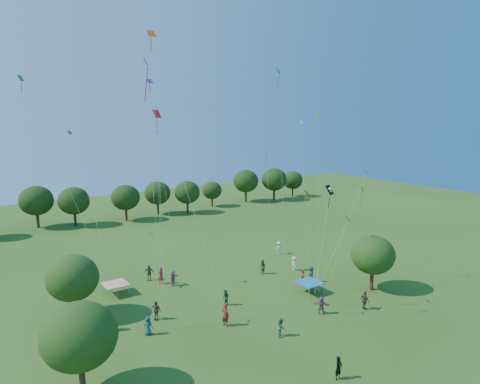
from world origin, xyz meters
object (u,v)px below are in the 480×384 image
near_tree_north (72,278)px  near_tree_east (373,255)px  near_tree_west (79,336)px  tent_blue (310,283)px  pirate_kite (330,192)px  tent_red_stripe (115,284)px  man_in_black (339,368)px  red_high_kite (159,109)px

near_tree_north → near_tree_east: bearing=-22.1°
near_tree_west → tent_blue: bearing=8.7°
near_tree_north → near_tree_west: bearing=-101.1°
pirate_kite → tent_blue: bearing=150.4°
near_tree_north → pirate_kite: bearing=-21.0°
tent_blue → pirate_kite: 9.17m
tent_red_stripe → pirate_kite: pirate_kite is taller
tent_red_stripe → near_tree_north: bearing=-147.8°
near_tree_west → pirate_kite: (24.02, 2.63, 6.23)m
near_tree_west → tent_blue: 23.00m
near_tree_north → man_in_black: size_ratio=3.49×
near_tree_east → pirate_kite: 7.95m
near_tree_east → man_in_black: near_tree_east is taller
near_tree_west → near_tree_north: bearing=78.9°
tent_red_stripe → near_tree_east: bearing=-31.9°
tent_red_stripe → tent_blue: same height
tent_blue → man_in_black: size_ratio=1.38×
near_tree_east → tent_red_stripe: size_ratio=2.53×
near_tree_west → red_high_kite: red_high_kite is taller
red_high_kite → tent_blue: bearing=-22.8°
near_tree_east → man_in_black: (-13.90, -8.49, -2.84)m
tent_blue → man_in_black: man_in_black is taller
near_tree_west → tent_blue: near_tree_west is taller
man_in_black → pirate_kite: 17.14m
near_tree_north → tent_blue: size_ratio=2.53×
tent_red_stripe → man_in_black: bearing=-70.9°
near_tree_north → near_tree_east: near_tree_east is taller
near_tree_north → tent_blue: bearing=-20.4°
near_tree_east → tent_blue: bearing=152.1°
near_tree_north → red_high_kite: bearing=-16.1°
near_tree_west → near_tree_east: near_tree_west is taller
near_tree_east → pirate_kite: bearing=152.7°
red_high_kite → near_tree_north: bearing=163.9°
near_tree_north → tent_blue: (20.39, -7.57, -2.53)m
pirate_kite → red_high_kite: bearing=156.5°
man_in_black → red_high_kite: size_ratio=0.08×
tent_blue → man_in_black: bearing=-125.8°
pirate_kite → red_high_kite: 17.46m
near_tree_north → tent_blue: 21.90m
pirate_kite → red_high_kite: size_ratio=0.45×
near_tree_east → tent_red_stripe: 25.45m
tent_red_stripe → red_high_kite: bearing=-59.4°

